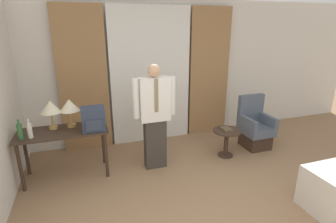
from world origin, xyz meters
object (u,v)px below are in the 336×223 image
at_px(person, 155,114).
at_px(side_table, 226,138).
at_px(bottle_near_edge, 20,131).
at_px(backpack, 93,119).
at_px(desk, 63,137).
at_px(book, 226,129).
at_px(table_lamp_right, 69,106).
at_px(bottle_by_lamp, 30,130).
at_px(table_lamp_left, 51,108).
at_px(armchair, 255,129).

distance_m(person, side_table, 1.41).
distance_m(bottle_near_edge, person, 1.89).
height_order(backpack, side_table, backpack).
relative_size(backpack, person, 0.22).
xyz_separation_m(desk, book, (2.65, -0.19, -0.14)).
bearing_deg(table_lamp_right, person, -12.88).
bearing_deg(bottle_by_lamp, side_table, -1.38).
distance_m(table_lamp_left, book, 2.86).
xyz_separation_m(bottle_near_edge, armchair, (3.89, 0.11, -0.51)).
bearing_deg(bottle_by_lamp, book, -0.87).
relative_size(bottle_near_edge, book, 1.34).
distance_m(desk, person, 1.40).
distance_m(desk, table_lamp_right, 0.47).
distance_m(table_lamp_right, backpack, 0.45).
relative_size(bottle_by_lamp, book, 1.31).
xyz_separation_m(table_lamp_right, armchair, (3.25, -0.16, -0.73)).
bearing_deg(armchair, person, -176.41).
bearing_deg(bottle_by_lamp, backpack, -1.25).
xyz_separation_m(backpack, person, (0.92, -0.00, -0.02)).
height_order(bottle_by_lamp, armchair, bottle_by_lamp).
distance_m(desk, side_table, 2.68).
bearing_deg(table_lamp_left, armchair, -2.57).
relative_size(table_lamp_left, backpack, 1.19).
xyz_separation_m(bottle_near_edge, bottle_by_lamp, (0.12, 0.01, -0.00)).
bearing_deg(desk, book, -4.02).
height_order(table_lamp_right, book, table_lamp_right).
relative_size(bottle_near_edge, bottle_by_lamp, 1.02).
height_order(desk, backpack, backpack).
bearing_deg(bottle_by_lamp, table_lamp_right, 26.46).
bearing_deg(desk, table_lamp_right, 43.67).
distance_m(table_lamp_left, person, 1.53).
distance_m(bottle_by_lamp, armchair, 3.81).
bearing_deg(side_table, bottle_by_lamp, 178.62).
bearing_deg(bottle_near_edge, table_lamp_left, 34.91).
relative_size(desk, table_lamp_right, 2.95).
distance_m(table_lamp_right, bottle_near_edge, 0.73).
bearing_deg(table_lamp_right, armchair, -2.77).
distance_m(backpack, side_table, 2.29).
distance_m(table_lamp_right, bottle_by_lamp, 0.63).
relative_size(armchair, book, 4.68).
height_order(desk, armchair, armchair).
bearing_deg(bottle_near_edge, backpack, -0.70).
xyz_separation_m(table_lamp_right, bottle_near_edge, (-0.65, -0.27, -0.21)).
xyz_separation_m(armchair, side_table, (-0.72, -0.18, -0.02)).
xyz_separation_m(side_table, book, (-0.00, 0.03, 0.17)).
height_order(bottle_near_edge, book, bottle_near_edge).
height_order(table_lamp_left, bottle_near_edge, table_lamp_left).
bearing_deg(backpack, table_lamp_right, 138.02).
xyz_separation_m(desk, armchair, (3.38, -0.03, -0.29)).
height_order(table_lamp_right, side_table, table_lamp_right).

